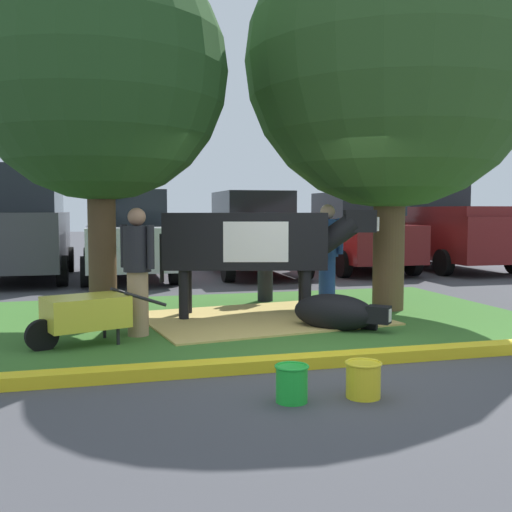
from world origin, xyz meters
TOP-DOWN VIEW (x-y plane):
  - ground_plane at (0.00, 0.00)m, footprint 80.00×80.00m
  - grass_island at (-0.06, 2.24)m, footprint 7.86×5.12m
  - curb_yellow at (-0.06, -0.47)m, footprint 9.06×0.24m
  - hay_bedding at (-0.05, 2.12)m, footprint 3.51×2.84m
  - shade_tree_left at (-2.23, 2.25)m, footprint 3.40×3.40m
  - shade_tree_right at (2.10, 2.43)m, footprint 4.48×4.48m
  - cow_holstein at (-0.13, 2.29)m, footprint 3.08×1.25m
  - calf_lying at (0.70, 1.15)m, footprint 1.18×1.13m
  - person_handler at (0.48, 3.76)m, footprint 0.50×0.34m
  - person_visitor_near at (1.19, 2.72)m, footprint 0.39×0.41m
  - person_visitor_far at (-1.82, 1.43)m, footprint 0.39×0.41m
  - wheelbarrow at (-2.46, 1.07)m, footprint 1.60×0.96m
  - bucket_green at (-0.79, -1.48)m, footprint 0.29×0.29m
  - bucket_yellow at (-0.17, -1.52)m, footprint 0.31×0.31m
  - suv_dark_grey at (-3.92, 8.43)m, footprint 2.15×4.62m
  - sedan_silver at (-1.59, 8.02)m, footprint 2.05×4.41m
  - sedan_red at (1.40, 8.17)m, footprint 2.05×4.41m
  - hatchback_white at (4.18, 8.31)m, footprint 2.05×4.41m
  - pickup_truck_maroon at (6.75, 8.47)m, footprint 2.25×5.42m

SIDE VIEW (x-z plane):
  - ground_plane at x=0.00m, z-range 0.00..0.00m
  - grass_island at x=-0.06m, z-range 0.00..0.02m
  - hay_bedding at x=-0.05m, z-range 0.01..0.04m
  - curb_yellow at x=-0.06m, z-range 0.00..0.12m
  - bucket_yellow at x=-0.17m, z-range 0.01..0.31m
  - bucket_green at x=-0.79m, z-range 0.01..0.32m
  - calf_lying at x=0.70m, z-range 0.00..0.48m
  - wheelbarrow at x=-2.46m, z-range 0.07..0.70m
  - person_handler at x=0.48m, z-range 0.05..1.58m
  - person_visitor_far at x=-1.82m, z-range 0.06..1.66m
  - person_visitor_near at x=1.19m, z-range 0.06..1.72m
  - sedan_silver at x=-1.59m, z-range -0.03..1.99m
  - sedan_red at x=1.40m, z-range -0.03..1.99m
  - hatchback_white at x=4.18m, z-range -0.03..1.99m
  - pickup_truck_maroon at x=6.75m, z-range -0.10..2.32m
  - cow_holstein at x=-0.13m, z-range 0.33..1.90m
  - suv_dark_grey at x=-3.92m, z-range 0.01..2.53m
  - shade_tree_left at x=-2.23m, z-range 0.83..5.92m
  - shade_tree_right at x=2.10m, z-range 0.78..6.86m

